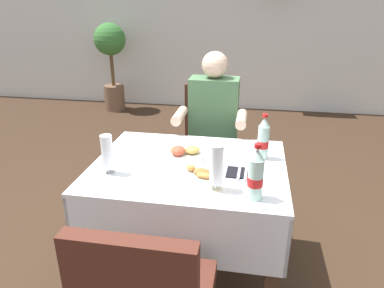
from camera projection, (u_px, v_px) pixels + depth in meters
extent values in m
plane|color=#382619|center=(186.00, 276.00, 2.21)|extent=(11.00, 11.00, 0.00)
cube|color=silver|center=(235.00, 5.00, 5.07)|extent=(11.00, 0.12, 3.01)
cube|color=white|center=(189.00, 165.00, 1.99)|extent=(1.07, 0.86, 0.02)
cube|color=white|center=(173.00, 237.00, 1.67)|extent=(1.07, 0.02, 0.32)
cube|color=white|center=(200.00, 161.00, 2.44)|extent=(1.07, 0.02, 0.32)
cube|color=white|center=(103.00, 184.00, 2.14)|extent=(0.02, 0.86, 0.32)
cube|color=white|center=(282.00, 200.00, 1.97)|extent=(0.02, 0.86, 0.32)
cube|color=#472D1E|center=(88.00, 252.00, 1.87)|extent=(0.07, 0.07, 0.72)
cube|color=#472D1E|center=(272.00, 275.00, 1.72)|extent=(0.07, 0.07, 0.72)
cube|color=#472D1E|center=(133.00, 185.00, 2.55)|extent=(0.07, 0.07, 0.72)
cube|color=#472D1E|center=(268.00, 196.00, 2.40)|extent=(0.07, 0.07, 0.72)
cube|color=#4C2319|center=(206.00, 153.00, 2.75)|extent=(0.44, 0.44, 0.08)
cube|color=#4C2319|center=(211.00, 112.00, 2.88)|extent=(0.42, 0.06, 0.44)
cube|color=black|center=(181.00, 192.00, 2.72)|extent=(0.04, 0.04, 0.45)
cube|color=black|center=(225.00, 196.00, 2.67)|extent=(0.04, 0.04, 0.45)
cube|color=black|center=(189.00, 172.00, 3.03)|extent=(0.04, 0.04, 0.45)
cube|color=black|center=(228.00, 175.00, 2.98)|extent=(0.04, 0.04, 0.45)
cylinder|color=#282D42|center=(198.00, 195.00, 2.67)|extent=(0.10, 0.10, 0.45)
cylinder|color=#282D42|center=(219.00, 197.00, 2.65)|extent=(0.10, 0.10, 0.45)
cube|color=#282D42|center=(212.00, 153.00, 2.70)|extent=(0.34, 0.36, 0.12)
cube|color=#4C754C|center=(214.00, 111.00, 2.65)|extent=(0.36, 0.20, 0.50)
sphere|color=beige|center=(215.00, 65.00, 2.52)|extent=(0.19, 0.19, 0.19)
cylinder|color=beige|center=(179.00, 116.00, 2.47)|extent=(0.07, 0.26, 0.07)
cylinder|color=beige|center=(242.00, 119.00, 2.40)|extent=(0.07, 0.26, 0.07)
cube|color=white|center=(199.00, 175.00, 1.85)|extent=(0.22, 0.22, 0.01)
ellipsoid|color=#B77A38|center=(205.00, 176.00, 1.80)|extent=(0.09, 0.05, 0.03)
ellipsoid|color=#99602D|center=(202.00, 172.00, 1.84)|extent=(0.10, 0.09, 0.03)
ellipsoid|color=#B77A38|center=(191.00, 168.00, 1.87)|extent=(0.07, 0.06, 0.04)
cube|color=white|center=(184.00, 152.00, 2.12)|extent=(0.25, 0.25, 0.01)
ellipsoid|color=gold|center=(177.00, 150.00, 2.09)|extent=(0.09, 0.09, 0.04)
ellipsoid|color=gold|center=(192.00, 150.00, 2.09)|extent=(0.12, 0.11, 0.04)
ellipsoid|color=#C14C33|center=(178.00, 151.00, 2.07)|extent=(0.09, 0.10, 0.05)
cylinder|color=white|center=(216.00, 189.00, 1.72)|extent=(0.07, 0.07, 0.01)
cylinder|color=white|center=(216.00, 186.00, 1.71)|extent=(0.02, 0.02, 0.03)
cylinder|color=white|center=(216.00, 164.00, 1.67)|extent=(0.07, 0.07, 0.20)
cylinder|color=gold|center=(216.00, 172.00, 1.68)|extent=(0.06, 0.06, 0.12)
cylinder|color=white|center=(109.00, 173.00, 1.88)|extent=(0.07, 0.07, 0.01)
cylinder|color=white|center=(109.00, 170.00, 1.87)|extent=(0.02, 0.02, 0.03)
cylinder|color=white|center=(107.00, 152.00, 1.83)|extent=(0.06, 0.06, 0.18)
cylinder|color=#C68928|center=(107.00, 155.00, 1.84)|extent=(0.06, 0.06, 0.14)
cylinder|color=silver|center=(263.00, 142.00, 2.02)|extent=(0.06, 0.06, 0.20)
cylinder|color=red|center=(263.00, 144.00, 2.03)|extent=(0.07, 0.07, 0.04)
cone|color=silver|center=(265.00, 122.00, 1.97)|extent=(0.06, 0.06, 0.05)
cylinder|color=red|center=(265.00, 115.00, 1.96)|extent=(0.03, 0.03, 0.02)
cylinder|color=silver|center=(255.00, 179.00, 1.61)|extent=(0.07, 0.07, 0.20)
cylinder|color=red|center=(255.00, 181.00, 1.61)|extent=(0.07, 0.07, 0.04)
cone|color=silver|center=(257.00, 154.00, 1.56)|extent=(0.06, 0.06, 0.05)
cylinder|color=red|center=(258.00, 146.00, 1.55)|extent=(0.03, 0.03, 0.02)
cube|color=black|center=(242.00, 173.00, 1.87)|extent=(0.17, 0.13, 0.01)
cube|color=silver|center=(239.00, 172.00, 1.87)|extent=(0.02, 0.19, 0.01)
cube|color=silver|center=(246.00, 172.00, 1.87)|extent=(0.02, 0.19, 0.01)
cylinder|color=brown|center=(115.00, 98.00, 5.42)|extent=(0.30, 0.30, 0.38)
cylinder|color=brown|center=(112.00, 69.00, 5.26)|extent=(0.05, 0.05, 0.49)
sphere|color=#387533|center=(110.00, 39.00, 5.09)|extent=(0.46, 0.46, 0.46)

